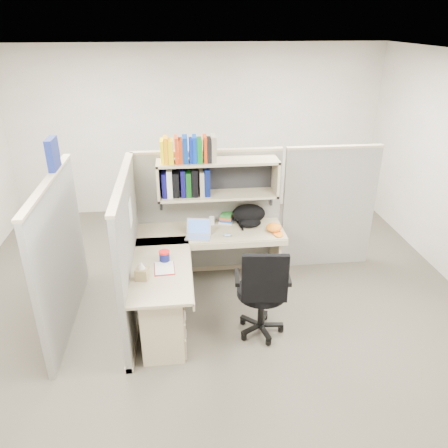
{
  "coord_description": "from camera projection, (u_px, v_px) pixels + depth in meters",
  "views": [
    {
      "loc": [
        -0.35,
        -4.08,
        3.03
      ],
      "look_at": [
        0.12,
        0.25,
        0.97
      ],
      "focal_mm": 35.0,
      "sensor_mm": 36.0,
      "label": 1
    }
  ],
  "objects": [
    {
      "name": "task_chair",
      "position": [
        262.0,
        305.0,
        4.44
      ],
      "size": [
        0.58,
        0.53,
        1.07
      ],
      "color": "black",
      "rests_on": "ground"
    },
    {
      "name": "desk",
      "position": [
        179.0,
        294.0,
        4.51
      ],
      "size": [
        1.74,
        1.75,
        0.73
      ],
      "color": "tan",
      "rests_on": "ground"
    },
    {
      "name": "cubicle",
      "position": [
        179.0,
        223.0,
        4.98
      ],
      "size": [
        3.79,
        1.84,
        1.95
      ],
      "color": "#64635F",
      "rests_on": "ground"
    },
    {
      "name": "ground",
      "position": [
        216.0,
        310.0,
        5.0
      ],
      "size": [
        6.0,
        6.0,
        0.0
      ],
      "primitive_type": "plane",
      "color": "#3C372E",
      "rests_on": "ground"
    },
    {
      "name": "mouse",
      "position": [
        227.0,
        235.0,
        5.06
      ],
      "size": [
        0.1,
        0.07,
        0.03
      ],
      "primitive_type": "ellipsoid",
      "rotation": [
        0.0,
        0.0,
        0.12
      ],
      "color": "#889FC1",
      "rests_on": "desk"
    },
    {
      "name": "tissue_box",
      "position": [
        142.0,
        271.0,
        4.2
      ],
      "size": [
        0.14,
        0.14,
        0.19
      ],
      "primitive_type": null,
      "rotation": [
        0.0,
        0.0,
        -0.22
      ],
      "color": "#9C8558",
      "rests_on": "desk"
    },
    {
      "name": "book_stack",
      "position": [
        227.0,
        217.0,
        5.42
      ],
      "size": [
        0.23,
        0.26,
        0.11
      ],
      "primitive_type": null,
      "rotation": [
        0.0,
        0.0,
        -0.34
      ],
      "color": "gray",
      "rests_on": "desk"
    },
    {
      "name": "loose_paper",
      "position": [
        164.0,
        268.0,
        4.43
      ],
      "size": [
        0.2,
        0.26,
        0.0
      ],
      "primitive_type": null,
      "rotation": [
        0.0,
        0.0,
        0.05
      ],
      "color": "white",
      "rests_on": "desk"
    },
    {
      "name": "orange_cap",
      "position": [
        274.0,
        227.0,
        5.16
      ],
      "size": [
        0.24,
        0.26,
        0.1
      ],
      "primitive_type": null,
      "rotation": [
        0.0,
        0.0,
        0.34
      ],
      "color": "orange",
      "rests_on": "desk"
    },
    {
      "name": "backpack",
      "position": [
        249.0,
        216.0,
        5.3
      ],
      "size": [
        0.45,
        0.37,
        0.24
      ],
      "primitive_type": null,
      "rotation": [
        0.0,
        0.0,
        -0.14
      ],
      "color": "black",
      "rests_on": "desk"
    },
    {
      "name": "paper_cup",
      "position": [
        212.0,
        221.0,
        5.34
      ],
      "size": [
        0.08,
        0.08,
        0.1
      ],
      "primitive_type": "cylinder",
      "rotation": [
        0.0,
        0.0,
        0.19
      ],
      "color": "silver",
      "rests_on": "desk"
    },
    {
      "name": "laptop",
      "position": [
        198.0,
        230.0,
        4.99
      ],
      "size": [
        0.33,
        0.33,
        0.2
      ],
      "primitive_type": null,
      "rotation": [
        0.0,
        0.0,
        -0.19
      ],
      "color": "silver",
      "rests_on": "desk"
    },
    {
      "name": "room_shell",
      "position": [
        214.0,
        175.0,
        4.3
      ],
      "size": [
        6.0,
        6.0,
        6.0
      ],
      "color": "#AFA89D",
      "rests_on": "ground"
    },
    {
      "name": "snack_canister",
      "position": [
        164.0,
        256.0,
        4.54
      ],
      "size": [
        0.11,
        0.11,
        0.11
      ],
      "color": "#0E1356",
      "rests_on": "desk"
    }
  ]
}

